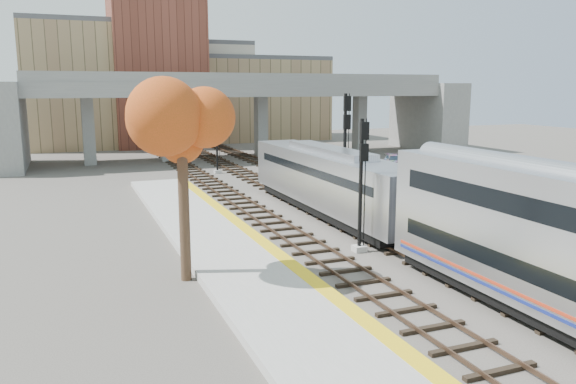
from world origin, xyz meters
name	(u,v)px	position (x,y,z in m)	size (l,w,h in m)	color
ground	(461,292)	(0.00, 0.00, 0.00)	(160.00, 160.00, 0.00)	#47423D
platform	(293,314)	(-7.25, 0.00, 0.17)	(4.50, 60.00, 0.35)	#9E9E99
yellow_strip	(341,302)	(-5.35, 0.00, 0.35)	(0.70, 60.00, 0.01)	yellow
tracks	(340,220)	(0.93, 12.50, 0.08)	(10.70, 95.00, 0.25)	black
overpass	(244,107)	(4.92, 45.00, 5.81)	(54.00, 12.00, 9.50)	slate
buildings_far	(176,88)	(1.26, 66.57, 7.88)	(43.00, 21.00, 20.60)	#9F875C
parking_lot	(390,173)	(14.00, 28.00, 0.02)	(14.00, 18.00, 0.04)	black
locomotive	(329,180)	(1.00, 14.27, 2.28)	(3.02, 19.05, 4.10)	#A8AAB2
signal_mast_near	(361,189)	(-1.10, 6.35, 3.15)	(0.60, 0.64, 6.54)	#9E9E99
signal_mast_mid	(345,150)	(3.00, 15.99, 3.88)	(0.60, 0.64, 7.61)	#9E9E99
signal_mast_far	(217,138)	(-1.10, 34.06, 3.31)	(0.60, 0.64, 6.77)	#9E9E99
tree	(181,126)	(-9.89, 5.45, 6.46)	(3.60, 3.60, 8.71)	#382619
car_a	(394,175)	(11.74, 23.68, 0.62)	(1.36, 3.38, 1.15)	#99999E
car_b	(395,170)	(13.43, 26.28, 0.63)	(1.25, 3.59, 1.18)	#99999E
car_c	(394,161)	(16.78, 31.75, 0.61)	(1.61, 3.96, 1.15)	#99999E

